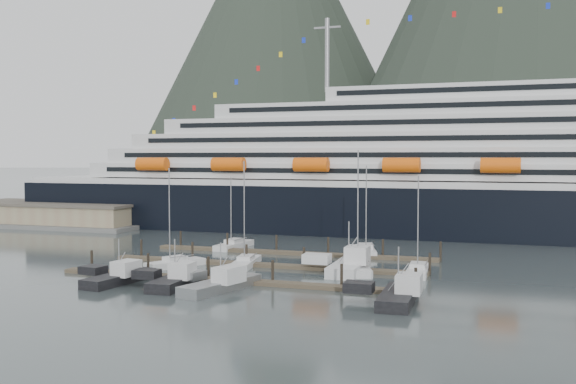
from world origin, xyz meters
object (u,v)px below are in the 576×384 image
at_px(sailboat_f, 365,252).
at_px(trawler_b, 174,280).
at_px(sailboat_e, 234,246).
at_px(sailboat_h, 418,271).
at_px(sailboat_a, 175,264).
at_px(sailboat_b, 246,263).
at_px(trawler_c, 220,283).
at_px(warehouse, 56,216).
at_px(trawler_a, 118,277).
at_px(trawler_d, 397,295).
at_px(trawler_e, 348,266).
at_px(sailboat_d, 356,268).
at_px(cruise_ship, 518,177).

distance_m(sailboat_f, trawler_b, 38.59).
xyz_separation_m(sailboat_e, sailboat_h, (34.50, -16.14, 0.01)).
height_order(sailboat_a, sailboat_b, sailboat_b).
distance_m(sailboat_e, sailboat_f, 23.58).
relative_size(sailboat_f, trawler_c, 1.18).
bearing_deg(sailboat_a, warehouse, 78.45).
height_order(sailboat_e, trawler_a, sailboat_e).
relative_size(sailboat_e, sailboat_f, 0.87).
bearing_deg(sailboat_b, trawler_d, -134.92).
distance_m(sailboat_f, trawler_e, 17.93).
relative_size(trawler_b, trawler_d, 0.89).
height_order(sailboat_a, sailboat_d, sailboat_d).
distance_m(warehouse, trawler_b, 84.46).
distance_m(cruise_ship, trawler_d, 71.87).
xyz_separation_m(warehouse, sailboat_d, (80.87, -38.24, -1.79)).
relative_size(trawler_c, trawler_d, 1.11).
bearing_deg(sailboat_h, sailboat_b, 88.74).
bearing_deg(sailboat_h, warehouse, 63.43).
xyz_separation_m(warehouse, sailboat_h, (89.46, -38.15, -1.81)).
height_order(trawler_b, trawler_d, trawler_d).
bearing_deg(sailboat_a, trawler_a, -156.40).
bearing_deg(trawler_a, warehouse, 50.39).
height_order(cruise_ship, trawler_e, cruise_ship).
bearing_deg(trawler_c, sailboat_d, -19.42).
relative_size(warehouse, sailboat_f, 3.03).
xyz_separation_m(trawler_a, trawler_e, (25.71, 17.11, 0.15)).
height_order(warehouse, sailboat_d, sailboat_d).
xyz_separation_m(warehouse, trawler_a, (54.30, -56.98, -1.42)).
bearing_deg(cruise_ship, trawler_d, -99.86).
height_order(sailboat_a, sailboat_h, sailboat_a).
height_order(sailboat_d, sailboat_e, sailboat_d).
height_order(cruise_ship, warehouse, cruise_ship).
distance_m(sailboat_b, trawler_d, 31.12).
relative_size(sailboat_h, trawler_c, 1.09).
bearing_deg(sailboat_d, trawler_c, 125.93).
distance_m(sailboat_b, sailboat_f, 22.20).
bearing_deg(trawler_b, sailboat_a, 24.37).
distance_m(trawler_b, trawler_c, 6.16).
bearing_deg(trawler_c, sailboat_h, -34.03).
relative_size(sailboat_a, trawler_b, 1.45).
relative_size(warehouse, sailboat_e, 3.48).
height_order(cruise_ship, sailboat_a, cruise_ship).
bearing_deg(trawler_c, trawler_a, 104.20).
distance_m(trawler_c, trawler_e, 20.63).
relative_size(sailboat_b, trawler_b, 1.54).
relative_size(sailboat_f, trawler_d, 1.31).
relative_size(trawler_a, trawler_d, 1.00).
distance_m(cruise_ship, trawler_b, 81.22).
relative_size(sailboat_e, trawler_c, 1.03).
relative_size(sailboat_d, trawler_d, 1.51).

